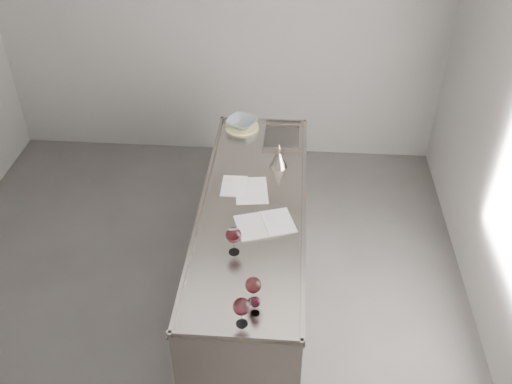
# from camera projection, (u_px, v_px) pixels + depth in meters

# --- Properties ---
(room_shell) EXTENTS (4.54, 5.04, 2.84)m
(room_shell) POSITION_uv_depth(u_px,v_px,m) (170.00, 174.00, 3.60)
(room_shell) COLOR #4B4846
(room_shell) RESTS_ON ground
(counter) EXTENTS (0.77, 2.42, 0.97)m
(counter) POSITION_uv_depth(u_px,v_px,m) (253.00, 253.00, 4.37)
(counter) COLOR gray
(counter) RESTS_ON ground
(wine_glass_left) EXTENTS (0.10, 0.10, 0.20)m
(wine_glass_left) POSITION_uv_depth(u_px,v_px,m) (234.00, 236.00, 3.62)
(wine_glass_left) COLOR white
(wine_glass_left) RESTS_ON counter
(wine_glass_middle) EXTENTS (0.10, 0.10, 0.20)m
(wine_glass_middle) POSITION_uv_depth(u_px,v_px,m) (241.00, 307.00, 3.15)
(wine_glass_middle) COLOR white
(wine_glass_middle) RESTS_ON counter
(wine_glass_right) EXTENTS (0.10, 0.10, 0.19)m
(wine_glass_right) POSITION_uv_depth(u_px,v_px,m) (253.00, 286.00, 3.28)
(wine_glass_right) COLOR white
(wine_glass_right) RESTS_ON counter
(wine_glass_small) EXTENTS (0.06, 0.06, 0.13)m
(wine_glass_small) POSITION_uv_depth(u_px,v_px,m) (255.00, 303.00, 3.24)
(wine_glass_small) COLOR white
(wine_glass_small) RESTS_ON counter
(notebook) EXTENTS (0.45, 0.38, 0.02)m
(notebook) POSITION_uv_depth(u_px,v_px,m) (265.00, 224.00, 3.92)
(notebook) COLOR silver
(notebook) RESTS_ON counter
(loose_paper_top) EXTENTS (0.27, 0.36, 0.00)m
(loose_paper_top) POSITION_uv_depth(u_px,v_px,m) (252.00, 190.00, 4.23)
(loose_paper_top) COLOR white
(loose_paper_top) RESTS_ON counter
(loose_paper_under) EXTENTS (0.19, 0.27, 0.00)m
(loose_paper_under) POSITION_uv_depth(u_px,v_px,m) (234.00, 186.00, 4.27)
(loose_paper_under) COLOR white
(loose_paper_under) RESTS_ON counter
(trivet) EXTENTS (0.37, 0.37, 0.02)m
(trivet) POSITION_uv_depth(u_px,v_px,m) (242.00, 127.00, 4.95)
(trivet) COLOR #EDE899
(trivet) RESTS_ON counter
(ceramic_bowl) EXTENTS (0.33, 0.33, 0.06)m
(ceramic_bowl) POSITION_uv_depth(u_px,v_px,m) (242.00, 123.00, 4.93)
(ceramic_bowl) COLOR #86959C
(ceramic_bowl) RESTS_ON trivet
(wine_funnel) EXTENTS (0.14, 0.14, 0.21)m
(wine_funnel) POSITION_uv_depth(u_px,v_px,m) (279.00, 160.00, 4.45)
(wine_funnel) COLOR #A9A297
(wine_funnel) RESTS_ON counter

